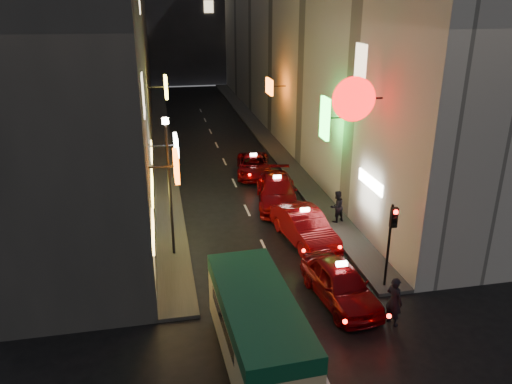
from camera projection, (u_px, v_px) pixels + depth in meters
building_left at (104, 26)px, 37.93m from camera, size 7.40×52.00×18.00m
building_right at (306, 24)px, 40.87m from camera, size 8.24×52.00×18.00m
sidewalk_left at (162, 137)px, 41.85m from camera, size 1.50×52.00×0.15m
sidewalk_right at (261, 132)px, 43.41m from camera, size 1.50×52.00×0.15m
minibus at (258, 324)px, 15.24m from camera, size 2.39×6.13×2.60m
taxi_near at (341, 280)px, 19.02m from camera, size 2.91×5.80×1.94m
taxi_second at (304, 224)px, 23.71m from camera, size 3.24×6.07×2.01m
taxi_third at (277, 189)px, 28.06m from camera, size 3.24×6.05×2.00m
taxi_far at (253, 164)px, 32.90m from camera, size 2.68×5.00×1.68m
pedestrian_crossing at (394, 298)px, 17.61m from camera, size 0.69×0.81×2.10m
pedestrian_sidewalk at (337, 204)px, 25.50m from camera, size 0.83×0.68×1.90m
traffic_light at (392, 229)px, 19.09m from camera, size 0.26×0.43×3.50m
lamp_post at (169, 179)px, 21.34m from camera, size 0.28×0.28×6.22m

